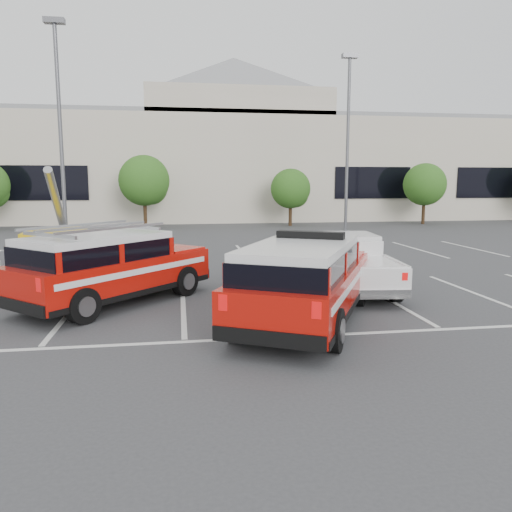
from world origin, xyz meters
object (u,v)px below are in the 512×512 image
Objects in this scene: light_pole_left at (61,135)px; light_pole_mid at (348,145)px; tree_mid_right at (292,190)px; utility_rig at (53,257)px; tree_mid_left at (146,182)px; convention_building at (212,163)px; white_pickup at (350,267)px; tree_right at (425,186)px; fire_chief_suv at (305,287)px; ladder_suv at (110,272)px.

light_pole_mid is (15.00, 4.00, 0.00)m from light_pole_left.
utility_rig is (-11.86, -17.88, -1.79)m from tree_mid_right.
light_pole_left is (-3.09, -10.05, 2.14)m from tree_mid_left.
convention_building is 5.86× the size of light_pole_left.
white_pickup is at bearing -71.08° from tree_mid_left.
light_pole_left is 1.00× the size of light_pole_mid.
convention_building is 17.96m from tree_right.
convention_building is at bearing 113.26° from light_pole_mid.
light_pole_left is at bearing -112.39° from convention_building.
light_pole_left is 9.11m from utility_rig.
fire_chief_suv is 5.11m from ladder_suv.
ladder_suv is at bearing -166.66° from white_pickup.
tree_right is (20.00, -0.00, -0.27)m from tree_mid_left.
ladder_suv is (-11.53, -15.44, -4.37)m from light_pole_mid.
tree_mid_left is 0.81× the size of fire_chief_suv.
utility_rig is (-6.95, -27.70, -4.01)m from convention_building.
tree_mid_right is at bearing 108.58° from ladder_suv.
tree_mid_left is 0.47× the size of light_pole_left.
convention_building is 15.04× the size of tree_mid_right.
tree_mid_right reaches higher than fire_chief_suv.
tree_right is 25.30m from light_pole_left.
light_pole_mid is at bearing 77.66° from white_pickup.
white_pickup is at bearing -46.16° from light_pole_left.
white_pickup is 1.01× the size of ladder_suv.
tree_mid_right is 0.76× the size of white_pickup.
convention_building reaches higher than white_pickup.
convention_building is at bearing 146.63° from tree_right.
ladder_suv is at bearing -88.99° from tree_mid_left.
tree_mid_left is at bearing 133.70° from ladder_suv.
convention_building is at bearing 70.68° from utility_rig.
utility_rig is (1.23, -7.84, -4.48)m from light_pole_left.
tree_mid_right is 0.39× the size of light_pole_left.
tree_right is 0.84× the size of white_pickup.
white_pickup is (2.21, 3.30, -0.19)m from fire_chief_suv.
white_pickup is at bearing -86.28° from convention_building.
light_pole_left is at bearing 149.56° from ladder_suv.
convention_building is 11.39× the size of white_pickup.
ladder_suv is at bearing -63.37° from utility_rig.
tree_mid_left is 13.53m from light_pole_mid.
tree_right is at bearing -33.37° from convention_building.
light_pole_left is 1.71× the size of fire_chief_suv.
convention_building is at bearing 117.03° from fire_chief_suv.
tree_mid_left is at bearing 128.90° from fire_chief_suv.
fire_chief_suv is 9.05m from utility_rig.
tree_right is at bearing 85.10° from fire_chief_suv.
light_pole_mid reaches higher than fire_chief_suv.
tree_right reaches higher than ladder_suv.
light_pole_left is at bearing -165.07° from light_pole_mid.
tree_right is at bearing 23.51° from light_pole_left.
convention_building is 11.19m from tree_mid_left.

